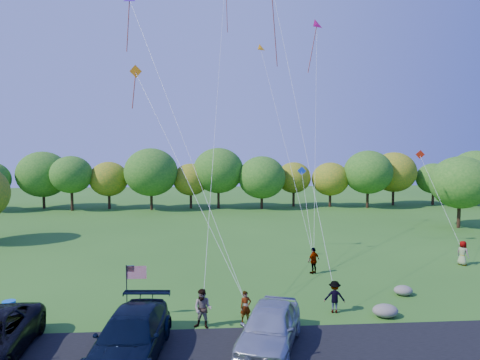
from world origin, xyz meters
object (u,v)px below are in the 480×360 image
at_px(flyer_b, 203,309).
at_px(minivan_silver, 269,327).
at_px(minivan_navy, 131,337).
at_px(flyer_e, 463,253).
at_px(flyer_d, 314,260).
at_px(trash_barrel, 9,310).
at_px(flyer_c, 335,297).
at_px(flyer_a, 246,307).

bearing_deg(flyer_b, minivan_silver, -20.16).
height_order(minivan_navy, flyer_e, minivan_navy).
relative_size(minivan_silver, flyer_d, 3.06).
distance_m(flyer_b, flyer_d, 10.85).
bearing_deg(minivan_navy, trash_barrel, 150.48).
xyz_separation_m(flyer_c, flyer_d, (0.57, 6.67, 0.06)).
xyz_separation_m(flyer_b, flyer_d, (7.22, 8.09, -0.04)).
relative_size(flyer_d, trash_barrel, 1.91).
bearing_deg(minivan_silver, flyer_e, 55.94).
bearing_deg(minivan_silver, flyer_d, 85.96).
xyz_separation_m(flyer_c, trash_barrel, (-16.10, 0.27, -0.36)).
bearing_deg(trash_barrel, flyer_a, -5.92).
distance_m(minivan_navy, flyer_c, 10.35).
bearing_deg(flyer_e, flyer_b, 91.54).
distance_m(minivan_navy, flyer_b, 3.96).
xyz_separation_m(minivan_silver, flyer_d, (4.44, 10.40, -0.10)).
distance_m(flyer_b, flyer_c, 6.80).
xyz_separation_m(minivan_navy, flyer_c, (9.44, 4.23, -0.15)).
bearing_deg(flyer_e, flyer_a, 93.00).
xyz_separation_m(minivan_navy, minivan_silver, (5.58, 0.50, 0.01)).
relative_size(flyer_b, flyer_d, 1.05).
relative_size(flyer_a, flyer_b, 0.83).
xyz_separation_m(minivan_silver, flyer_e, (15.51, 11.64, -0.11)).
distance_m(minivan_silver, flyer_a, 2.92).
bearing_deg(flyer_e, flyer_d, 70.89).
relative_size(flyer_b, trash_barrel, 2.01).
distance_m(flyer_a, flyer_e, 18.50).
bearing_deg(flyer_a, flyer_d, 41.20).
relative_size(flyer_a, flyer_e, 0.88).
distance_m(flyer_d, flyer_e, 11.14).
height_order(flyer_d, trash_barrel, flyer_d).
height_order(minivan_navy, trash_barrel, minivan_navy).
bearing_deg(flyer_a, minivan_silver, -89.48).
relative_size(flyer_c, flyer_e, 0.94).
bearing_deg(flyer_b, flyer_a, 33.49).
distance_m(minivan_navy, flyer_a, 5.86).
bearing_deg(minivan_navy, flyer_a, 39.02).
bearing_deg(flyer_d, minivan_navy, 12.89).
relative_size(minivan_navy, trash_barrel, 6.76).
xyz_separation_m(minivan_navy, flyer_b, (2.79, 2.80, -0.04)).
height_order(minivan_silver, flyer_b, minivan_silver).
bearing_deg(flyer_a, flyer_c, -3.19).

